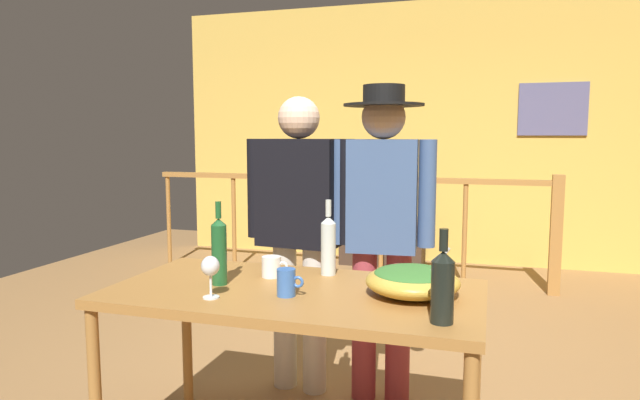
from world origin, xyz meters
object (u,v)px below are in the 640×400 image
at_px(wine_bottle_green, 219,250).
at_px(mug_blue, 287,282).
at_px(person_standing_left, 299,218).
at_px(stair_railing, 401,211).
at_px(flat_screen_tv, 383,193).
at_px(mug_white, 272,267).
at_px(wine_glass, 210,268).
at_px(wine_bottle_clear, 328,244).
at_px(serving_table, 295,306).
at_px(wine_bottle_dark, 443,285).
at_px(tv_console, 383,241).
at_px(salad_bowl, 413,280).
at_px(person_standing_right, 382,217).
at_px(framed_picture, 553,109).

distance_m(wine_bottle_green, mug_blue, 0.36).
height_order(mug_blue, person_standing_left, person_standing_left).
distance_m(stair_railing, flat_screen_tv, 0.78).
bearing_deg(stair_railing, mug_white, -92.29).
xyz_separation_m(wine_glass, mug_blue, (0.27, 0.11, -0.06)).
relative_size(flat_screen_tv, mug_white, 5.20).
xyz_separation_m(flat_screen_tv, person_standing_left, (0.13, -3.13, 0.17)).
relative_size(wine_glass, wine_bottle_clear, 0.49).
relative_size(serving_table, person_standing_left, 0.94).
relative_size(wine_bottle_green, wine_bottle_dark, 1.10).
relative_size(tv_console, flat_screen_tv, 1.41).
bearing_deg(mug_white, wine_bottle_green, -131.76).
height_order(salad_bowl, person_standing_right, person_standing_right).
bearing_deg(salad_bowl, person_standing_right, 110.63).
relative_size(serving_table, salad_bowl, 4.10).
bearing_deg(wine_bottle_clear, person_standing_right, 69.68).
bearing_deg(wine_glass, wine_bottle_green, 107.55).
bearing_deg(person_standing_left, salad_bowl, 142.00).
xyz_separation_m(salad_bowl, mug_white, (-0.64, 0.11, -0.02)).
height_order(serving_table, wine_glass, wine_glass).
distance_m(mug_white, person_standing_right, 0.70).
bearing_deg(flat_screen_tv, framed_picture, 10.66).
height_order(mug_blue, mug_white, mug_blue).
bearing_deg(person_standing_left, flat_screen_tv, -82.37).
bearing_deg(tv_console, stair_railing, -66.97).
distance_m(wine_bottle_dark, person_standing_left, 1.28).
height_order(framed_picture, stair_railing, framed_picture).
xyz_separation_m(wine_bottle_dark, person_standing_right, (-0.39, 0.96, 0.08)).
xyz_separation_m(tv_console, wine_bottle_dark, (0.98, -4.12, 0.66)).
distance_m(wine_glass, person_standing_right, 1.06).
distance_m(salad_bowl, mug_white, 0.65).
height_order(serving_table, salad_bowl, salad_bowl).
distance_m(salad_bowl, wine_bottle_clear, 0.48).
distance_m(serving_table, person_standing_right, 0.80).
height_order(flat_screen_tv, person_standing_left, person_standing_left).
height_order(wine_bottle_dark, person_standing_left, person_standing_left).
xyz_separation_m(wine_bottle_green, person_standing_right, (0.56, 0.74, 0.06)).
height_order(framed_picture, flat_screen_tv, framed_picture).
bearing_deg(wine_glass, serving_table, 38.85).
xyz_separation_m(framed_picture, flat_screen_tv, (-1.71, -0.32, -0.89)).
distance_m(serving_table, wine_bottle_clear, 0.35).
bearing_deg(salad_bowl, wine_bottle_dark, -64.67).
distance_m(wine_bottle_clear, person_standing_left, 0.53).
bearing_deg(person_standing_left, mug_white, 101.80).
height_order(tv_console, wine_bottle_clear, wine_bottle_clear).
xyz_separation_m(flat_screen_tv, serving_table, (0.36, -3.84, -0.08)).
bearing_deg(mug_white, wine_bottle_dark, -27.27).
relative_size(mug_white, person_standing_left, 0.08).
distance_m(framed_picture, wine_bottle_green, 4.57).
bearing_deg(flat_screen_tv, wine_bottle_green, -89.54).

